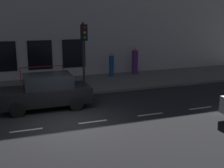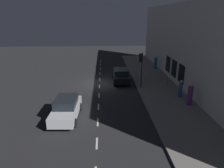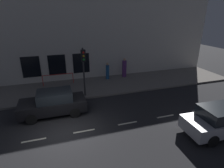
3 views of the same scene
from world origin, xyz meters
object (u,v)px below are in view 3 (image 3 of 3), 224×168
(traffic_light, at_px, (84,63))
(pedestrian_2, at_px, (124,68))
(parked_car_1, at_px, (222,120))
(parked_car_0, at_px, (53,103))
(pedestrian_1, at_px, (108,71))

(traffic_light, bearing_deg, pedestrian_2, -52.80)
(parked_car_1, bearing_deg, parked_car_0, -117.30)
(pedestrian_1, xyz_separation_m, pedestrian_2, (0.14, -1.79, 0.09))
(parked_car_0, height_order, pedestrian_1, pedestrian_1)
(parked_car_1, relative_size, pedestrian_1, 2.64)
(parked_car_0, height_order, pedestrian_2, pedestrian_2)
(parked_car_1, bearing_deg, pedestrian_1, -158.69)
(parked_car_0, bearing_deg, pedestrian_1, -44.92)
(parked_car_0, bearing_deg, pedestrian_2, -52.68)
(traffic_light, height_order, parked_car_1, traffic_light)
(traffic_light, bearing_deg, parked_car_0, 128.08)
(parked_car_1, xyz_separation_m, pedestrian_1, (9.97, 3.47, 0.12))
(pedestrian_1, distance_m, pedestrian_2, 1.80)
(parked_car_1, relative_size, pedestrian_2, 2.27)
(pedestrian_1, height_order, pedestrian_2, pedestrian_2)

